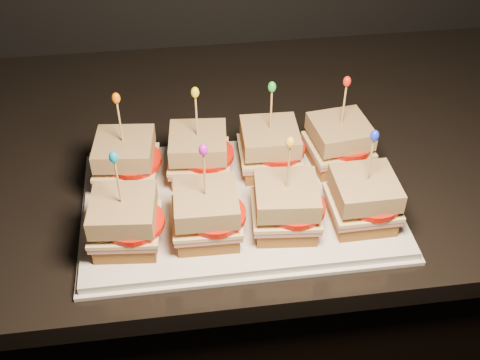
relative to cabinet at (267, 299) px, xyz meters
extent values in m
cube|color=black|center=(0.00, 0.00, 0.00)|extent=(2.57, 0.67, 0.84)
cube|color=black|center=(0.00, 0.00, 0.44)|extent=(2.61, 0.71, 0.03)
cube|color=white|center=(-0.08, -0.17, 0.46)|extent=(0.46, 0.29, 0.02)
cube|color=white|center=(-0.08, -0.17, 0.46)|extent=(0.47, 0.30, 0.01)
cube|color=brown|center=(-0.25, -0.10, 0.48)|extent=(0.09, 0.09, 0.02)
cube|color=#B8635D|center=(-0.25, -0.10, 0.50)|extent=(0.10, 0.10, 0.01)
cube|color=beige|center=(-0.25, -0.10, 0.51)|extent=(0.10, 0.10, 0.01)
cylinder|color=red|center=(-0.24, -0.11, 0.51)|extent=(0.08, 0.08, 0.01)
cube|color=brown|center=(-0.25, -0.10, 0.53)|extent=(0.09, 0.09, 0.03)
cylinder|color=tan|center=(-0.25, -0.10, 0.58)|extent=(0.00, 0.00, 0.09)
ellipsoid|color=orange|center=(-0.25, -0.10, 0.62)|extent=(0.01, 0.01, 0.02)
cube|color=brown|center=(-0.14, -0.10, 0.48)|extent=(0.09, 0.09, 0.02)
cube|color=#B8635D|center=(-0.14, -0.10, 0.50)|extent=(0.10, 0.10, 0.01)
cube|color=beige|center=(-0.14, -0.10, 0.51)|extent=(0.10, 0.10, 0.01)
cylinder|color=red|center=(-0.13, -0.11, 0.51)|extent=(0.08, 0.08, 0.01)
cube|color=brown|center=(-0.14, -0.10, 0.53)|extent=(0.09, 0.09, 0.03)
cylinder|color=tan|center=(-0.14, -0.10, 0.58)|extent=(0.00, 0.00, 0.09)
ellipsoid|color=yellow|center=(-0.14, -0.10, 0.62)|extent=(0.01, 0.01, 0.02)
cube|color=brown|center=(-0.03, -0.10, 0.48)|extent=(0.09, 0.09, 0.02)
cube|color=#B8635D|center=(-0.03, -0.10, 0.50)|extent=(0.10, 0.09, 0.01)
cube|color=beige|center=(-0.03, -0.10, 0.51)|extent=(0.10, 0.09, 0.01)
cylinder|color=red|center=(-0.02, -0.11, 0.51)|extent=(0.08, 0.08, 0.01)
cube|color=brown|center=(-0.03, -0.10, 0.53)|extent=(0.09, 0.09, 0.03)
cylinder|color=tan|center=(-0.03, -0.10, 0.58)|extent=(0.00, 0.00, 0.09)
ellipsoid|color=green|center=(-0.03, -0.10, 0.62)|extent=(0.01, 0.01, 0.02)
cube|color=brown|center=(0.08, -0.10, 0.48)|extent=(0.09, 0.09, 0.02)
cube|color=#B8635D|center=(0.08, -0.10, 0.50)|extent=(0.10, 0.10, 0.01)
cube|color=beige|center=(0.08, -0.10, 0.51)|extent=(0.10, 0.10, 0.01)
cylinder|color=red|center=(0.09, -0.11, 0.51)|extent=(0.08, 0.08, 0.01)
cube|color=brown|center=(0.08, -0.10, 0.53)|extent=(0.10, 0.10, 0.03)
cylinder|color=tan|center=(0.08, -0.10, 0.58)|extent=(0.00, 0.00, 0.09)
ellipsoid|color=red|center=(0.08, -0.10, 0.62)|extent=(0.01, 0.01, 0.02)
cube|color=brown|center=(-0.25, -0.24, 0.48)|extent=(0.09, 0.09, 0.02)
cube|color=#B8635D|center=(-0.25, -0.24, 0.50)|extent=(0.10, 0.10, 0.01)
cube|color=beige|center=(-0.25, -0.24, 0.51)|extent=(0.10, 0.10, 0.01)
cylinder|color=red|center=(-0.24, -0.24, 0.51)|extent=(0.08, 0.08, 0.01)
cube|color=brown|center=(-0.25, -0.24, 0.53)|extent=(0.09, 0.09, 0.03)
cylinder|color=tan|center=(-0.25, -0.24, 0.58)|extent=(0.00, 0.00, 0.09)
ellipsoid|color=#078EB6|center=(-0.25, -0.24, 0.62)|extent=(0.01, 0.01, 0.02)
cube|color=brown|center=(-0.14, -0.24, 0.48)|extent=(0.09, 0.09, 0.02)
cube|color=#B8635D|center=(-0.14, -0.24, 0.50)|extent=(0.09, 0.09, 0.01)
cube|color=beige|center=(-0.14, -0.24, 0.51)|extent=(0.10, 0.09, 0.01)
cylinder|color=red|center=(-0.13, -0.24, 0.51)|extent=(0.08, 0.08, 0.01)
cube|color=brown|center=(-0.14, -0.24, 0.53)|extent=(0.09, 0.09, 0.03)
cylinder|color=tan|center=(-0.14, -0.24, 0.58)|extent=(0.00, 0.00, 0.09)
ellipsoid|color=#BD17C4|center=(-0.14, -0.24, 0.62)|extent=(0.01, 0.01, 0.02)
cube|color=brown|center=(-0.03, -0.24, 0.48)|extent=(0.09, 0.09, 0.02)
cube|color=#B8635D|center=(-0.03, -0.24, 0.50)|extent=(0.10, 0.10, 0.01)
cube|color=beige|center=(-0.03, -0.24, 0.51)|extent=(0.10, 0.10, 0.01)
cylinder|color=red|center=(-0.02, -0.24, 0.51)|extent=(0.08, 0.08, 0.01)
cube|color=brown|center=(-0.03, -0.24, 0.53)|extent=(0.09, 0.09, 0.03)
cylinder|color=tan|center=(-0.03, -0.24, 0.58)|extent=(0.00, 0.00, 0.09)
ellipsoid|color=yellow|center=(-0.03, -0.24, 0.62)|extent=(0.01, 0.01, 0.02)
cube|color=brown|center=(0.08, -0.24, 0.48)|extent=(0.09, 0.09, 0.02)
cube|color=#B8635D|center=(0.08, -0.24, 0.50)|extent=(0.09, 0.09, 0.01)
cube|color=beige|center=(0.08, -0.24, 0.51)|extent=(0.10, 0.09, 0.01)
cylinder|color=red|center=(0.09, -0.24, 0.51)|extent=(0.08, 0.08, 0.01)
cube|color=brown|center=(0.08, -0.24, 0.53)|extent=(0.09, 0.09, 0.03)
cylinder|color=tan|center=(0.08, -0.24, 0.58)|extent=(0.00, 0.00, 0.09)
ellipsoid|color=#172CE2|center=(0.08, -0.24, 0.62)|extent=(0.01, 0.01, 0.02)
camera|label=1|loc=(-0.17, -0.83, 1.08)|focal=45.00mm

